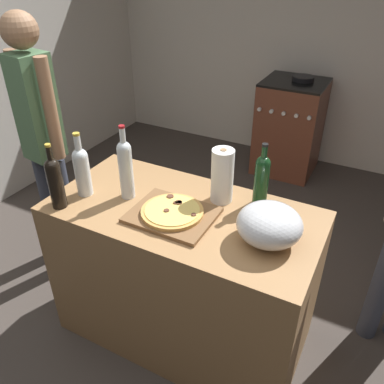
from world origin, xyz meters
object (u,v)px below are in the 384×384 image
Objects in this scene: mixing_bowl at (269,225)px; wine_bottle_green at (126,167)px; person_in_stripes at (42,137)px; wine_bottle_dark at (55,181)px; stove at (289,127)px; pizza at (172,211)px; paper_towel_roll at (222,176)px; wine_bottle_amber at (262,178)px; wine_bottle_clear at (82,169)px.

mixing_bowl is 0.77m from wine_bottle_green.
wine_bottle_dark is at bearing -38.90° from person_in_stripes.
wine_bottle_green reaches higher than mixing_bowl.
stove is (-0.51, 2.32, -0.51)m from mixing_bowl.
pizza is 1.05× the size of paper_towel_roll.
wine_bottle_green is (-0.76, 0.01, 0.09)m from mixing_bowl.
wine_bottle_green is at bearing -13.79° from person_in_stripes.
wine_bottle_amber is 0.35× the size of stove.
mixing_bowl is 0.17× the size of person_in_stripes.
paper_towel_roll is at bearing 146.75° from mixing_bowl.
pizza is at bearing -121.05° from paper_towel_roll.
stove is (0.25, 2.31, -0.59)m from wine_bottle_green.
wine_bottle_clear is (-0.51, -0.03, 0.12)m from pizza.
person_in_stripes reaches higher than stove.
person_in_stripes is (-0.56, 0.27, -0.05)m from wine_bottle_clear.
wine_bottle_clear is 1.04× the size of wine_bottle_amber.
stove is at bearing 91.04° from pizza.
wine_bottle_green is 0.23× the size of person_in_stripes.
wine_bottle_green is at bearing -96.25° from stove.
mixing_bowl reaches higher than pizza.
wine_bottle_clear reaches higher than wine_bottle_dark.
wine_bottle_clear is at bearing -158.27° from wine_bottle_amber.
wine_bottle_green reaches higher than wine_bottle_amber.
wine_bottle_clear is 0.16m from wine_bottle_dark.
mixing_bowl is at bearing 4.49° from pizza.
mixing_bowl is 0.85× the size of wine_bottle_dark.
mixing_bowl is at bearing -63.33° from wine_bottle_amber.
wine_bottle_amber is (0.33, 0.31, 0.12)m from pizza.
mixing_bowl is at bearing -7.59° from person_in_stripes.
wine_bottle_dark is at bearing -161.39° from pizza.
paper_towel_roll is at bearing 22.79° from wine_bottle_clear.
pizza is at bearing -137.43° from wine_bottle_amber.
wine_bottle_dark is 2.65m from stove.
pizza is 0.33m from wine_bottle_green.
pizza is 0.31× the size of stove.
mixing_bowl is at bearing -1.08° from wine_bottle_green.
wine_bottle_green is 0.80m from person_in_stripes.
person_in_stripes reaches higher than paper_towel_roll.
pizza is at bearing -175.51° from mixing_bowl.
stove reaches higher than pizza.
wine_bottle_amber reaches higher than stove.
stove is at bearing 102.38° from mixing_bowl.
paper_towel_roll is 0.83× the size of wine_bottle_clear.
pizza is at bearing -9.80° from wine_bottle_green.
mixing_bowl is 1.04m from wine_bottle_dark.
paper_towel_roll reaches higher than stove.
paper_towel_roll is 0.87× the size of wine_bottle_amber.
person_in_stripes reaches higher than wine_bottle_green.
mixing_bowl is at bearing -77.62° from stove.
wine_bottle_clear reaches higher than wine_bottle_amber.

